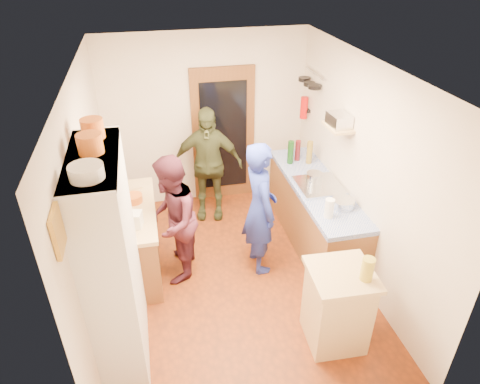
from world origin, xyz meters
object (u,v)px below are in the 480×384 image
object	(u,v)px
right_counter_base	(314,215)
person_back	(208,164)
island_base	(337,308)
hutch_body	(113,266)
person_hob	(263,209)
person_left	(175,219)

from	to	relation	value
right_counter_base	person_back	size ratio (longest dim) A/B	1.29
island_base	hutch_body	bearing A→B (deg)	170.52
right_counter_base	island_base	world-z (taller)	island_base
person_hob	right_counter_base	bearing A→B (deg)	-71.47
hutch_body	person_hob	distance (m)	1.95
person_hob	person_back	xyz separation A→B (m)	(-0.46, 1.30, -0.00)
right_counter_base	person_hob	bearing A→B (deg)	-157.15
island_base	person_back	bearing A→B (deg)	108.65
right_counter_base	person_left	bearing A→B (deg)	-172.74
hutch_body	island_base	xyz separation A→B (m)	(2.11, -0.35, -0.67)
hutch_body	person_left	size ratio (longest dim) A/B	1.36
island_base	person_left	world-z (taller)	person_left
hutch_body	person_hob	bearing A→B (deg)	29.59
person_left	right_counter_base	bearing A→B (deg)	109.90
person_left	person_back	world-z (taller)	person_back
person_left	hutch_body	bearing A→B (deg)	-18.19
person_left	person_back	distance (m)	1.34
island_base	person_back	distance (m)	2.79
hutch_body	person_left	bearing A→B (deg)	59.18
hutch_body	right_counter_base	bearing A→B (deg)	27.47
right_counter_base	island_base	xyz separation A→B (m)	(-0.39, -1.65, 0.01)
person_hob	person_left	bearing A→B (deg)	79.86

